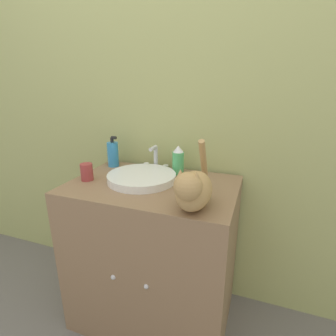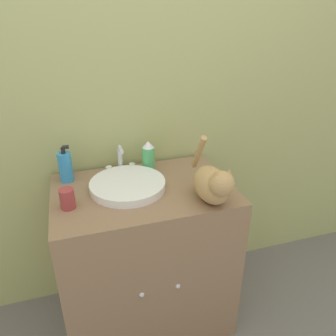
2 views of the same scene
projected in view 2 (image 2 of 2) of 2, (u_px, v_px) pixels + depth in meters
wall_back at (125, 86)px, 1.65m from camera, size 6.00×0.05×2.50m
vanity_cabinet at (146, 257)px, 1.74m from camera, size 0.85×0.58×0.83m
sink_basin at (128, 185)px, 1.54m from camera, size 0.36×0.36×0.04m
faucet at (120, 161)px, 1.69m from camera, size 0.15×0.09×0.15m
cat at (213, 184)px, 1.41m from camera, size 0.14×0.37×0.27m
soap_bottle at (65, 167)px, 1.59m from camera, size 0.07×0.07×0.19m
spray_bottle at (148, 156)px, 1.70m from camera, size 0.07×0.07×0.16m
cup at (67, 199)px, 1.39m from camera, size 0.06×0.06×0.09m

